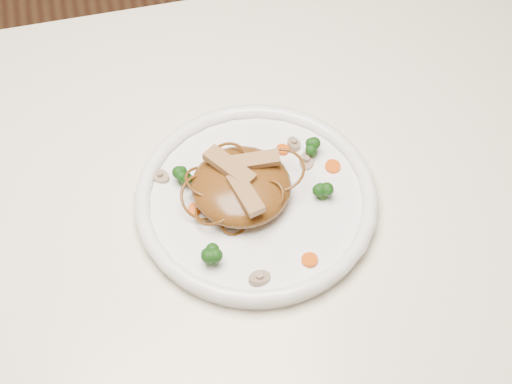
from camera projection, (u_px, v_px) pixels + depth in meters
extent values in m
cube|color=white|center=(179.00, 220.00, 0.99)|extent=(1.20, 0.80, 0.04)
cylinder|color=brown|center=(424.00, 137.00, 1.56)|extent=(0.06, 0.06, 0.71)
cylinder|color=white|center=(256.00, 202.00, 0.98)|extent=(0.34, 0.34, 0.02)
ellipsoid|color=brown|center=(241.00, 186.00, 0.96)|extent=(0.13, 0.13, 0.04)
cube|color=tan|center=(255.00, 160.00, 0.95)|extent=(0.06, 0.02, 0.01)
cube|color=tan|center=(229.00, 167.00, 0.94)|extent=(0.06, 0.07, 0.01)
cube|color=tan|center=(246.00, 194.00, 0.92)|extent=(0.04, 0.07, 0.01)
cylinder|color=#D94F07|center=(283.00, 150.00, 1.01)|extent=(0.02, 0.02, 0.00)
cylinder|color=#D94F07|center=(195.00, 209.00, 0.96)|extent=(0.02, 0.02, 0.00)
cylinder|color=#D94F07|center=(333.00, 166.00, 1.00)|extent=(0.02, 0.02, 0.00)
cylinder|color=#D94F07|center=(217.00, 154.00, 1.01)|extent=(0.03, 0.03, 0.00)
cylinder|color=#D94F07|center=(310.00, 260.00, 0.91)|extent=(0.03, 0.03, 0.00)
cylinder|color=gray|center=(259.00, 278.00, 0.90)|extent=(0.03, 0.03, 0.01)
cylinder|color=gray|center=(306.00, 161.00, 1.00)|extent=(0.03, 0.03, 0.01)
cylinder|color=gray|center=(160.00, 176.00, 0.99)|extent=(0.04, 0.04, 0.01)
cylinder|color=gray|center=(294.00, 144.00, 1.02)|extent=(0.02, 0.02, 0.01)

